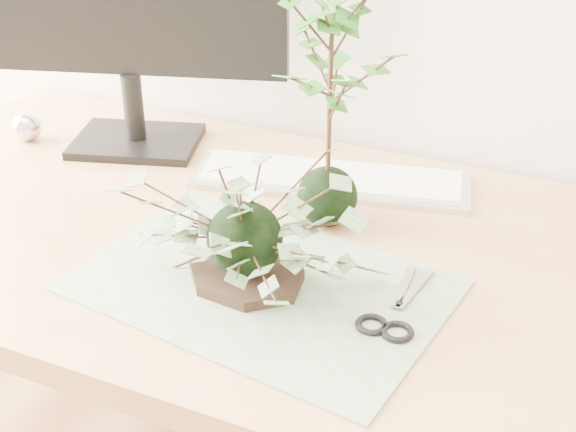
{
  "coord_description": "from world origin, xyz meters",
  "views": [
    {
      "loc": [
        0.36,
        0.34,
        1.34
      ],
      "look_at": [
        0.0,
        1.14,
        0.84
      ],
      "focal_mm": 50.0,
      "sensor_mm": 36.0,
      "label": 1
    }
  ],
  "objects_px": {
    "desk": "(333,305)",
    "keyboard": "(330,179)",
    "ivy_kokedama": "(244,207)",
    "maple_kokedama": "(331,53)"
  },
  "relations": [
    {
      "from": "ivy_kokedama",
      "to": "desk",
      "type": "bearing_deg",
      "value": 55.15
    },
    {
      "from": "keyboard",
      "to": "ivy_kokedama",
      "type": "bearing_deg",
      "value": -102.0
    },
    {
      "from": "desk",
      "to": "keyboard",
      "type": "height_order",
      "value": "keyboard"
    },
    {
      "from": "desk",
      "to": "ivy_kokedama",
      "type": "xyz_separation_m",
      "value": [
        -0.08,
        -0.12,
        0.2
      ]
    },
    {
      "from": "ivy_kokedama",
      "to": "keyboard",
      "type": "height_order",
      "value": "ivy_kokedama"
    },
    {
      "from": "maple_kokedama",
      "to": "ivy_kokedama",
      "type": "bearing_deg",
      "value": -101.33
    },
    {
      "from": "maple_kokedama",
      "to": "keyboard",
      "type": "distance_m",
      "value": 0.28
    },
    {
      "from": "ivy_kokedama",
      "to": "maple_kokedama",
      "type": "distance_m",
      "value": 0.24
    },
    {
      "from": "desk",
      "to": "ivy_kokedama",
      "type": "bearing_deg",
      "value": -124.85
    },
    {
      "from": "desk",
      "to": "keyboard",
      "type": "distance_m",
      "value": 0.23
    }
  ]
}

